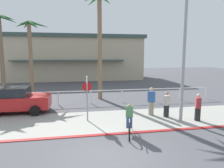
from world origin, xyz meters
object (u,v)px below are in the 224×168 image
at_px(car_red_1, 13,100).
at_px(pedestrian_1, 151,102).
at_px(streetlight_curb, 187,45).
at_px(palm_tree_3, 100,20).
at_px(palm_tree_2, 30,41).
at_px(pedestrian_0, 166,106).
at_px(cyclist_black_0, 129,120).
at_px(stop_sign_bike_lane, 87,92).
at_px(palm_tree_1, 0,35).
at_px(pedestrian_2, 198,108).

bearing_deg(car_red_1, pedestrian_1, -12.86).
relative_size(streetlight_curb, palm_tree_3, 0.87).
xyz_separation_m(palm_tree_2, car_red_1, (0.21, -7.06, -4.18)).
bearing_deg(pedestrian_0, palm_tree_2, 134.97).
bearing_deg(cyclist_black_0, palm_tree_2, 119.21).
height_order(palm_tree_2, pedestrian_1, palm_tree_2).
distance_m(stop_sign_bike_lane, palm_tree_2, 11.14).
relative_size(streetlight_curb, palm_tree_1, 1.02).
distance_m(streetlight_curb, palm_tree_2, 14.63).
distance_m(stop_sign_bike_lane, palm_tree_1, 11.80).
xyz_separation_m(streetlight_curb, pedestrian_0, (-0.50, 1.06, -3.56)).
relative_size(palm_tree_3, pedestrian_1, 4.93).
xyz_separation_m(palm_tree_3, pedestrian_0, (3.31, -5.85, -5.85)).
xyz_separation_m(stop_sign_bike_lane, streetlight_curb, (5.24, -1.14, 2.60)).
bearing_deg(palm_tree_3, palm_tree_1, 161.60).
bearing_deg(palm_tree_2, pedestrian_1, -45.78).
height_order(palm_tree_1, pedestrian_2, palm_tree_1).
relative_size(pedestrian_0, pedestrian_2, 0.99).
height_order(pedestrian_0, pedestrian_1, pedestrian_1).
bearing_deg(palm_tree_2, palm_tree_3, -30.73).
distance_m(car_red_1, pedestrian_0, 9.65).
distance_m(streetlight_curb, palm_tree_3, 8.21).
relative_size(palm_tree_1, pedestrian_0, 4.71).
distance_m(streetlight_curb, pedestrian_2, 3.68).
height_order(stop_sign_bike_lane, pedestrian_1, stop_sign_bike_lane).
xyz_separation_m(palm_tree_3, car_red_1, (-6.02, -3.36, -5.69)).
bearing_deg(palm_tree_2, car_red_1, -88.26).
relative_size(streetlight_curb, cyclist_black_0, 4.22).
bearing_deg(streetlight_curb, pedestrian_2, 4.07).
xyz_separation_m(cyclist_black_0, pedestrian_2, (4.36, 1.29, 0.03)).
height_order(streetlight_curb, palm_tree_2, streetlight_curb).
height_order(palm_tree_1, palm_tree_2, palm_tree_1).
xyz_separation_m(pedestrian_0, pedestrian_2, (1.44, -0.99, 0.01)).
bearing_deg(pedestrian_1, pedestrian_0, -34.82).
height_order(streetlight_curb, palm_tree_3, palm_tree_3).
height_order(car_red_1, cyclist_black_0, car_red_1).
relative_size(palm_tree_2, palm_tree_3, 0.81).
xyz_separation_m(streetlight_curb, palm_tree_3, (-3.81, 6.90, 2.29)).
distance_m(palm_tree_1, pedestrian_0, 15.46).
height_order(stop_sign_bike_lane, cyclist_black_0, stop_sign_bike_lane).
xyz_separation_m(pedestrian_0, pedestrian_1, (-0.76, 0.53, 0.11)).
bearing_deg(pedestrian_2, palm_tree_1, 143.97).
bearing_deg(streetlight_curb, car_red_1, 160.18).
bearing_deg(palm_tree_3, cyclist_black_0, -87.28).
xyz_separation_m(car_red_1, pedestrian_1, (8.56, -1.95, -0.05)).
bearing_deg(streetlight_curb, palm_tree_3, 118.91).
relative_size(palm_tree_1, pedestrian_2, 4.65).
bearing_deg(cyclist_black_0, pedestrian_1, 52.52).
relative_size(cyclist_black_0, pedestrian_0, 1.14).
distance_m(pedestrian_0, pedestrian_2, 1.75).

